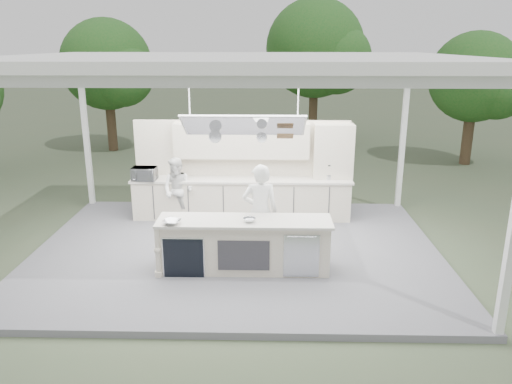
{
  "coord_description": "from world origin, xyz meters",
  "views": [
    {
      "loc": [
        0.61,
        -9.2,
        4.08
      ],
      "look_at": [
        0.37,
        0.4,
        1.19
      ],
      "focal_mm": 35.0,
      "sensor_mm": 36.0,
      "label": 1
    }
  ],
  "objects_px": {
    "back_counter": "(242,198)",
    "sous_chef": "(178,190)",
    "head_chef": "(260,212)",
    "demo_island": "(243,245)"
  },
  "relations": [
    {
      "from": "demo_island",
      "to": "sous_chef",
      "type": "distance_m",
      "value": 2.95
    },
    {
      "from": "head_chef",
      "to": "demo_island",
      "type": "bearing_deg",
      "value": 57.03
    },
    {
      "from": "head_chef",
      "to": "sous_chef",
      "type": "distance_m",
      "value": 2.7
    },
    {
      "from": "back_counter",
      "to": "sous_chef",
      "type": "distance_m",
      "value": 1.49
    },
    {
      "from": "back_counter",
      "to": "head_chef",
      "type": "relative_size",
      "value": 2.77
    },
    {
      "from": "demo_island",
      "to": "sous_chef",
      "type": "height_order",
      "value": "sous_chef"
    },
    {
      "from": "head_chef",
      "to": "sous_chef",
      "type": "relative_size",
      "value": 1.22
    },
    {
      "from": "head_chef",
      "to": "back_counter",
      "type": "bearing_deg",
      "value": -83.06
    },
    {
      "from": "sous_chef",
      "to": "back_counter",
      "type": "bearing_deg",
      "value": 30.97
    },
    {
      "from": "back_counter",
      "to": "sous_chef",
      "type": "height_order",
      "value": "sous_chef"
    }
  ]
}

